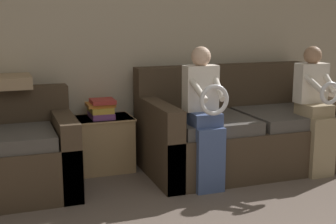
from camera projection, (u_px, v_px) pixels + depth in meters
The scene contains 7 objects.
wall_back at pixel (126, 33), 4.54m from camera, with size 7.03×0.06×2.55m.
couch_main at pixel (238, 133), 4.53m from camera, with size 1.85×0.99×0.96m.
child_left_seated at pixel (205, 112), 3.88m from camera, with size 0.29×0.37×1.20m.
child_right_seated at pixel (316, 105), 4.26m from camera, with size 0.29×0.37×1.17m.
side_shelf at pixel (103, 143), 4.41m from camera, with size 0.57×0.40×0.51m.
book_stack at pixel (101, 109), 4.34m from camera, with size 0.25×0.30×0.17m.
throw_pillow at pixel (6, 82), 3.99m from camera, with size 0.42×0.42×0.10m.
Camera 1 is at (-1.18, -1.41, 1.44)m, focal length 50.00 mm.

